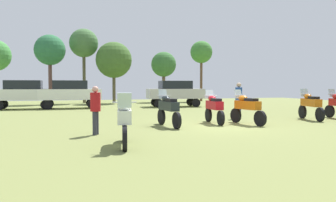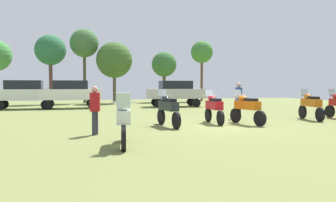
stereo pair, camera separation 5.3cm
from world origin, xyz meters
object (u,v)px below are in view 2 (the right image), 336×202
at_px(car_2, 24,92).
at_px(car_3, 176,92).
at_px(motorcycle_7, 214,107).
at_px(tree_6, 84,44).
at_px(motorcycle_2, 168,108).
at_px(tree_5, 164,65).
at_px(tree_7, 50,51).
at_px(motorcycle_1, 247,107).
at_px(tree_3, 202,53).
at_px(motorcycle_3, 311,105).
at_px(tree_4, 114,60).
at_px(person_2, 239,97).
at_px(car_1, 70,92).
at_px(person_1, 95,107).
at_px(motorcycle_9, 123,120).

relative_size(car_2, car_3, 0.99).
height_order(motorcycle_7, tree_6, tree_6).
height_order(motorcycle_2, tree_5, tree_5).
bearing_deg(tree_7, motorcycle_1, -65.80).
bearing_deg(tree_7, tree_3, 4.16).
height_order(motorcycle_3, tree_4, tree_4).
relative_size(motorcycle_7, tree_6, 0.30).
distance_m(motorcycle_1, person_2, 2.64).
distance_m(tree_3, tree_5, 4.45).
bearing_deg(car_1, motorcycle_3, -136.70).
bearing_deg(car_3, motorcycle_2, 164.11).
bearing_deg(car_2, person_1, -163.24).
bearing_deg(motorcycle_9, car_1, -76.56).
distance_m(motorcycle_3, tree_5, 19.09).
bearing_deg(tree_3, motorcycle_3, -97.35).
bearing_deg(car_1, motorcycle_2, -163.16).
bearing_deg(person_1, car_2, 41.95).
relative_size(motorcycle_1, tree_6, 0.32).
xyz_separation_m(motorcycle_3, tree_3, (2.48, 19.21, 4.30)).
bearing_deg(person_2, car_1, 107.32).
relative_size(car_3, tree_7, 0.72).
distance_m(motorcycle_2, tree_5, 20.23).
relative_size(car_3, person_2, 2.46).
distance_m(tree_3, tree_7, 14.90).
relative_size(motorcycle_2, motorcycle_9, 1.09).
bearing_deg(motorcycle_1, person_2, 58.78).
bearing_deg(car_1, car_3, -92.34).
distance_m(motorcycle_1, tree_5, 19.86).
xyz_separation_m(motorcycle_7, car_1, (-5.75, 11.86, 0.46)).
height_order(motorcycle_7, motorcycle_9, motorcycle_9).
xyz_separation_m(motorcycle_3, tree_4, (-6.80, 17.93, 3.24)).
bearing_deg(motorcycle_1, car_3, 76.23).
bearing_deg(tree_7, tree_5, 3.52).
height_order(motorcycle_1, motorcycle_3, motorcycle_3).
relative_size(motorcycle_2, motorcycle_3, 1.01).
bearing_deg(person_1, person_2, -36.40).
relative_size(tree_3, tree_6, 0.90).
bearing_deg(person_1, tree_3, -3.76).
height_order(person_1, tree_5, tree_5).
bearing_deg(motorcycle_7, car_1, 120.19).
bearing_deg(person_2, motorcycle_9, -159.57).
xyz_separation_m(motorcycle_2, tree_5, (5.57, 19.22, 2.95)).
xyz_separation_m(tree_3, tree_5, (-4.22, -0.43, -1.35)).
xyz_separation_m(motorcycle_9, tree_3, (12.26, 23.49, 4.31)).
distance_m(person_2, tree_6, 19.16).
xyz_separation_m(motorcycle_1, motorcycle_3, (3.90, 0.74, 0.01)).
xyz_separation_m(car_3, tree_7, (-9.36, 6.72, 3.53)).
xyz_separation_m(motorcycle_7, car_3, (2.08, 11.44, 0.46)).
relative_size(motorcycle_1, motorcycle_2, 0.96).
xyz_separation_m(motorcycle_2, person_2, (4.38, 2.14, 0.32)).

